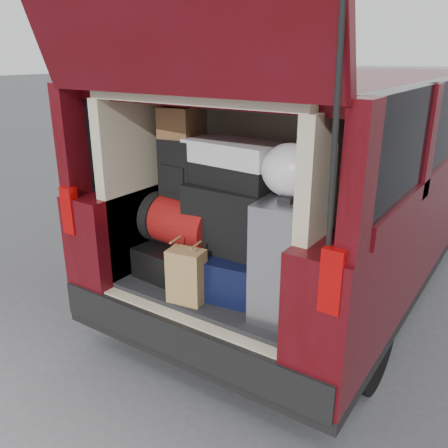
{
  "coord_description": "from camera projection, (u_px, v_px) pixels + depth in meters",
  "views": [
    {
      "loc": [
        1.5,
        -2.11,
        1.94
      ],
      "look_at": [
        -0.06,
        0.2,
        0.93
      ],
      "focal_mm": 38.0,
      "sensor_mm": 36.0,
      "label": 1
    }
  ],
  "objects": [
    {
      "name": "minivan",
      "position": [
        334.0,
        175.0,
        4.23
      ],
      "size": [
        1.9,
        5.35,
        2.77
      ],
      "color": "black",
      "rests_on": "ground"
    },
    {
      "name": "twotone_duffel",
      "position": [
        233.0,
        163.0,
        2.81
      ],
      "size": [
        0.6,
        0.35,
        0.26
      ],
      "primitive_type": "cube",
      "rotation": [
        0.0,
        0.0,
        -0.08
      ],
      "color": "silver",
      "rests_on": "black_soft_case"
    },
    {
      "name": "grocery_sack_lower",
      "position": [
        178.0,
        123.0,
        2.93
      ],
      "size": [
        0.23,
        0.2,
        0.19
      ],
      "primitive_type": "cube",
      "rotation": [
        0.0,
        0.0,
        0.15
      ],
      "color": "brown",
      "rests_on": "backpack"
    },
    {
      "name": "backpack",
      "position": [
        181.0,
        168.0,
        2.99
      ],
      "size": [
        0.27,
        0.17,
        0.37
      ],
      "primitive_type": "cube",
      "rotation": [
        0.0,
        0.0,
        -0.07
      ],
      "color": "black",
      "rests_on": "red_duffel"
    },
    {
      "name": "black_hardshell",
      "position": [
        177.0,
        257.0,
        3.18
      ],
      "size": [
        0.39,
        0.52,
        0.2
      ],
      "primitive_type": "cube",
      "rotation": [
        0.0,
        0.0,
        -0.06
      ],
      "color": "black",
      "rests_on": "load_floor"
    },
    {
      "name": "red_duffel",
      "position": [
        184.0,
        223.0,
        3.05
      ],
      "size": [
        0.51,
        0.35,
        0.32
      ],
      "primitive_type": "cube",
      "rotation": [
        0.0,
        0.0,
        -0.06
      ],
      "color": "maroon",
      "rests_on": "black_hardshell"
    },
    {
      "name": "navy_hardshell",
      "position": [
        239.0,
        268.0,
        2.96
      ],
      "size": [
        0.55,
        0.64,
        0.25
      ],
      "primitive_type": "cube",
      "rotation": [
        0.0,
        0.0,
        0.15
      ],
      "color": "black",
      "rests_on": "load_floor"
    },
    {
      "name": "black_soft_case",
      "position": [
        233.0,
        218.0,
        2.87
      ],
      "size": [
        0.56,
        0.34,
        0.4
      ],
      "primitive_type": "cube",
      "rotation": [
        0.0,
        0.0,
        0.01
      ],
      "color": "black",
      "rests_on": "navy_hardshell"
    },
    {
      "name": "ground",
      "position": [
        215.0,
        368.0,
        3.09
      ],
      "size": [
        80.0,
        80.0,
        0.0
      ],
      "primitive_type": "plane",
      "color": "#3E3E41",
      "rests_on": "ground"
    },
    {
      "name": "kraft_bag",
      "position": [
        186.0,
        276.0,
        2.77
      ],
      "size": [
        0.23,
        0.17,
        0.33
      ],
      "primitive_type": "cube",
      "rotation": [
        0.0,
        0.0,
        0.16
      ],
      "color": "#A17D48",
      "rests_on": "load_floor"
    },
    {
      "name": "plastic_bag_right",
      "position": [
        293.0,
        170.0,
        2.47
      ],
      "size": [
        0.36,
        0.34,
        0.29
      ],
      "primitive_type": "ellipsoid",
      "rotation": [
        0.0,
        0.0,
        -0.09
      ],
      "color": "white",
      "rests_on": "silver_roller"
    },
    {
      "name": "silver_roller",
      "position": [
        288.0,
        257.0,
        2.6
      ],
      "size": [
        0.32,
        0.47,
        0.67
      ],
      "primitive_type": "cube",
      "rotation": [
        0.0,
        0.0,
        0.08
      ],
      "color": "white",
      "rests_on": "load_floor"
    },
    {
      "name": "load_floor",
      "position": [
        238.0,
        314.0,
        3.22
      ],
      "size": [
        1.24,
        1.05,
        0.55
      ],
      "primitive_type": "cube",
      "color": "black",
      "rests_on": "ground"
    }
  ]
}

